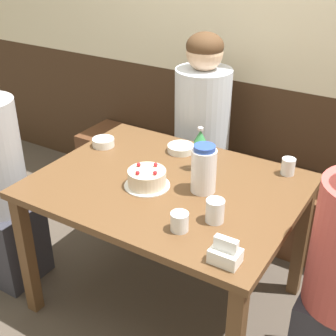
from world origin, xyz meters
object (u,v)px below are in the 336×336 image
object	(u,v)px
glass_shot_small	(215,211)
water_pitcher	(204,169)
bench_seat	(234,195)
glass_water_tall	(180,222)
glass_tumbler_short	(288,166)
person_teal_shirt	(202,139)
soju_bottle	(200,150)
bowl_rice_small	(103,142)
napkin_holder	(225,254)
bowl_soup_white	(181,148)
birthday_cake	(147,178)

from	to	relation	value
glass_shot_small	water_pitcher	bearing A→B (deg)	129.00
bench_seat	water_pitcher	bearing A→B (deg)	-77.81
glass_water_tall	glass_tumbler_short	bearing A→B (deg)	72.20
glass_shot_small	person_teal_shirt	size ratio (longest dim) A/B	0.08
soju_bottle	bowl_rice_small	world-z (taller)	soju_bottle
napkin_holder	person_teal_shirt	distance (m)	1.30
bench_seat	glass_shot_small	xyz separation A→B (m)	(0.33, -0.99, 0.55)
bowl_rice_small	bowl_soup_white	bearing A→B (deg)	22.11
bench_seat	person_teal_shirt	bearing A→B (deg)	-152.90
bowl_soup_white	person_teal_shirt	xyz separation A→B (m)	(-0.09, 0.41, -0.12)
bowl_soup_white	glass_tumbler_short	distance (m)	0.57
bench_seat	glass_tumbler_short	distance (m)	0.84
glass_water_tall	glass_shot_small	size ratio (longest dim) A/B	0.79
glass_tumbler_short	glass_shot_small	world-z (taller)	glass_shot_small
bench_seat	glass_tumbler_short	world-z (taller)	glass_tumbler_short
birthday_cake	napkin_holder	distance (m)	0.62
glass_shot_small	bench_seat	bearing A→B (deg)	108.26
bench_seat	glass_water_tall	world-z (taller)	glass_water_tall
water_pitcher	person_teal_shirt	distance (m)	0.82
glass_tumbler_short	glass_shot_small	distance (m)	0.55
glass_water_tall	person_teal_shirt	xyz separation A→B (m)	(-0.44, 1.02, -0.14)
glass_water_tall	bench_seat	bearing A→B (deg)	101.87
birthday_cake	glass_shot_small	bearing A→B (deg)	-12.89
bench_seat	bowl_rice_small	world-z (taller)	bowl_rice_small
bench_seat	bowl_rice_small	xyz separation A→B (m)	(-0.51, -0.67, 0.53)
napkin_holder	glass_water_tall	distance (m)	0.25
bowl_rice_small	napkin_holder	bearing A→B (deg)	-28.64
water_pitcher	bowl_soup_white	xyz separation A→B (m)	(-0.29, 0.29, -0.09)
birthday_cake	napkin_holder	world-z (taller)	napkin_holder
birthday_cake	person_teal_shirt	bearing A→B (deg)	99.52
napkin_holder	person_teal_shirt	xyz separation A→B (m)	(-0.67, 1.10, -0.14)
bench_seat	bowl_soup_white	bearing A→B (deg)	-102.60
napkin_holder	person_teal_shirt	size ratio (longest dim) A/B	0.09
napkin_holder	bowl_soup_white	distance (m)	0.91
birthday_cake	water_pitcher	distance (m)	0.27
glass_tumbler_short	glass_shot_small	size ratio (longest dim) A/B	0.83
bowl_rice_small	glass_water_tall	xyz separation A→B (m)	(0.74, -0.45, 0.02)
soju_bottle	bowl_soup_white	size ratio (longest dim) A/B	1.58
glass_water_tall	bowl_soup_white	bearing A→B (deg)	119.74
glass_water_tall	glass_shot_small	bearing A→B (deg)	54.56
birthday_cake	soju_bottle	xyz separation A→B (m)	(0.13, 0.27, 0.07)
soju_bottle	bowl_rice_small	xyz separation A→B (m)	(-0.57, -0.04, -0.08)
bench_seat	glass_tumbler_short	bearing A→B (deg)	-44.99
water_pitcher	bench_seat	bearing A→B (deg)	102.19
soju_bottle	glass_tumbler_short	bearing A→B (deg)	24.53
bench_seat	water_pitcher	distance (m)	1.02
glass_water_tall	glass_tumbler_short	world-z (taller)	glass_tumbler_short
glass_water_tall	person_teal_shirt	distance (m)	1.12
water_pitcher	bowl_rice_small	distance (m)	0.70
water_pitcher	glass_shot_small	bearing A→B (deg)	-51.00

